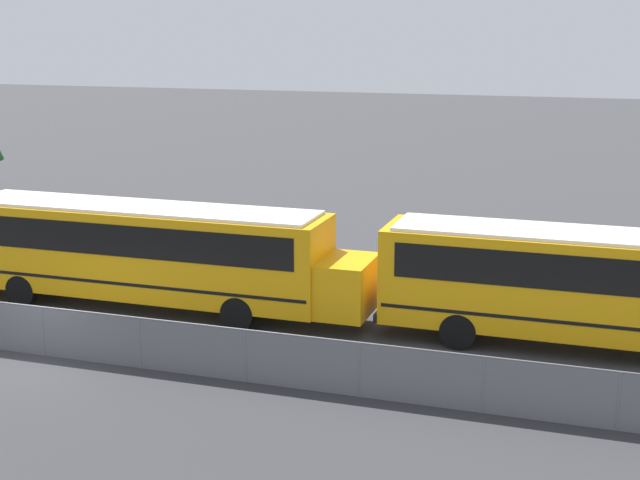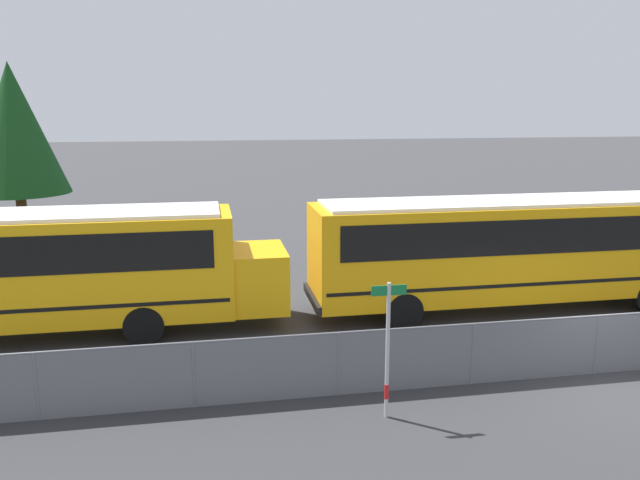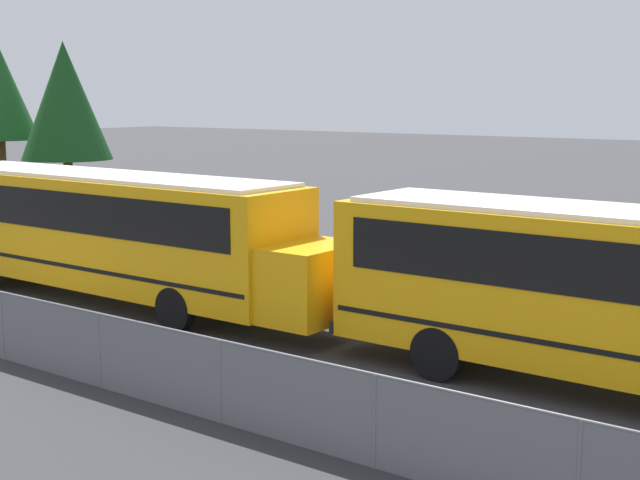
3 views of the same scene
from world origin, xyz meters
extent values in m
cylinder|color=slate|center=(3.02, 0.00, 0.71)|extent=(0.07, 0.07, 1.41)
cylinder|color=slate|center=(6.04, 0.00, 0.71)|extent=(0.07, 0.07, 1.41)
cylinder|color=slate|center=(9.06, 0.00, 0.71)|extent=(0.07, 0.07, 1.41)
cylinder|color=slate|center=(12.07, 0.00, 0.71)|extent=(0.07, 0.07, 1.41)
cylinder|color=slate|center=(15.09, 0.00, 0.71)|extent=(0.07, 0.07, 1.41)
cube|color=orange|center=(0.42, 4.76, 1.90)|extent=(12.33, 2.48, 2.75)
cube|color=black|center=(0.42, 4.76, 2.50)|extent=(11.34, 2.52, 0.99)
cube|color=black|center=(0.42, 4.76, 1.13)|extent=(12.08, 2.51, 0.10)
cube|color=orange|center=(7.33, 4.76, 1.35)|extent=(1.48, 2.28, 1.65)
cube|color=silver|center=(0.42, 4.76, 3.32)|extent=(11.71, 2.23, 0.10)
cylinder|color=black|center=(4.24, 5.89, 0.52)|extent=(1.04, 0.28, 1.04)
cylinder|color=black|center=(4.24, 3.64, 0.52)|extent=(1.04, 0.28, 1.04)
cylinder|color=black|center=(-3.40, 5.89, 0.52)|extent=(1.04, 0.28, 1.04)
cube|color=black|center=(8.40, 5.24, 0.67)|extent=(0.12, 2.48, 0.24)
cylinder|color=black|center=(10.79, 6.36, 0.52)|extent=(1.04, 0.28, 1.04)
cylinder|color=black|center=(10.79, 4.11, 0.52)|extent=(1.04, 0.28, 1.04)
cylinder|color=#51381E|center=(-16.72, 16.95, 1.15)|extent=(0.44, 0.44, 2.31)
cone|color=#144219|center=(-16.72, 16.95, 5.11)|extent=(4.31, 4.31, 5.61)
cylinder|color=#51381E|center=(-21.65, 16.64, 1.56)|extent=(0.44, 0.44, 3.13)
camera|label=1|loc=(14.53, -19.72, 8.90)|focal=50.00mm
camera|label=2|loc=(-8.65, -12.10, 6.09)|focal=35.00mm
camera|label=3|loc=(18.74, -10.28, 5.34)|focal=50.00mm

